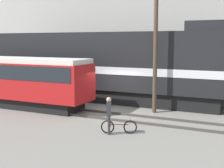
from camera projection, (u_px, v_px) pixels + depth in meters
name	position (u px, v px, depth m)	size (l,w,h in m)	color
ground_plane	(111.00, 111.00, 19.72)	(120.00, 120.00, 0.00)	gray
track_near	(101.00, 115.00, 18.41)	(60.00, 1.51, 0.14)	#47423D
track_far	(129.00, 102.00, 22.41)	(60.00, 1.51, 0.14)	#47423D
building_backdrop	(163.00, 12.00, 28.68)	(35.48, 6.00, 14.04)	#B7B2A8
freight_locomotive	(103.00, 65.00, 22.97)	(18.75, 3.04, 5.61)	black
streetcar	(16.00, 79.00, 20.89)	(10.84, 2.54, 3.30)	black
bicycle	(119.00, 127.00, 14.88)	(1.61, 0.81, 0.71)	black
person	(109.00, 112.00, 14.65)	(0.35, 0.42, 1.79)	#333333
utility_pole_left	(156.00, 32.00, 18.64)	(0.26, 0.26, 9.92)	#4C3D2D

